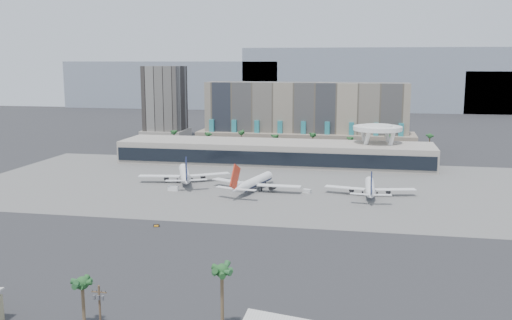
% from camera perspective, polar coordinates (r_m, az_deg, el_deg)
% --- Properties ---
extents(ground, '(900.00, 900.00, 0.00)m').
position_cam_1_polar(ground, '(207.88, -2.99, -5.64)').
color(ground, '#232326').
rests_on(ground, ground).
extents(apron_pad, '(260.00, 130.00, 0.06)m').
position_cam_1_polar(apron_pad, '(260.02, -0.07, -2.46)').
color(apron_pad, '#5B5B59').
rests_on(apron_pad, ground).
extents(mountain_ridge, '(680.00, 60.00, 70.00)m').
position_cam_1_polar(mountain_ridge, '(665.15, 9.24, 7.54)').
color(mountain_ridge, gray).
rests_on(mountain_ridge, ground).
extents(hotel, '(140.00, 30.00, 42.00)m').
position_cam_1_polar(hotel, '(372.78, 4.96, 3.87)').
color(hotel, gray).
rests_on(hotel, ground).
extents(office_tower, '(30.00, 30.00, 52.00)m').
position_cam_1_polar(office_tower, '(420.93, -9.07, 5.31)').
color(office_tower, black).
rests_on(office_tower, ground).
extents(terminal, '(170.00, 32.50, 14.50)m').
position_cam_1_polar(terminal, '(311.91, 1.85, 0.82)').
color(terminal, '#B5AC9F').
rests_on(terminal, ground).
extents(saucer_structure, '(26.00, 26.00, 21.89)m').
position_cam_1_polar(saucer_structure, '(312.61, 12.06, 2.84)').
color(saucer_structure, white).
rests_on(saucer_structure, ground).
extents(palm_row, '(157.80, 2.80, 13.10)m').
position_cam_1_polar(palm_row, '(344.83, 3.93, 2.34)').
color(palm_row, brown).
rests_on(palm_row, ground).
extents(utility_pole, '(3.20, 0.85, 12.00)m').
position_cam_1_polar(utility_pole, '(120.65, -15.37, -14.16)').
color(utility_pole, '#4C3826').
rests_on(utility_pole, ground).
extents(airliner_left, '(40.61, 41.94, 15.16)m').
position_cam_1_polar(airliner_left, '(266.12, -7.14, -1.41)').
color(airliner_left, white).
rests_on(airliner_left, ground).
extents(airliner_centre, '(41.00, 42.58, 14.93)m').
position_cam_1_polar(airliner_centre, '(246.61, -0.23, -2.25)').
color(airliner_centre, white).
rests_on(airliner_centre, ground).
extents(airliner_right, '(38.03, 39.12, 13.51)m').
position_cam_1_polar(airliner_right, '(242.92, 11.33, -2.72)').
color(airliner_right, white).
rests_on(airliner_right, ground).
extents(service_vehicle_a, '(4.66, 2.40, 2.24)m').
position_cam_1_polar(service_vehicle_a, '(249.80, -8.26, -2.82)').
color(service_vehicle_a, white).
rests_on(service_vehicle_a, ground).
extents(service_vehicle_b, '(3.91, 3.05, 1.77)m').
position_cam_1_polar(service_vehicle_b, '(243.85, 5.12, -3.12)').
color(service_vehicle_b, silver).
rests_on(service_vehicle_b, ground).
extents(taxiway_sign, '(2.01, 0.86, 0.92)m').
position_cam_1_polar(taxiway_sign, '(197.41, -9.93, -6.49)').
color(taxiway_sign, black).
rests_on(taxiway_sign, ground).
extents(near_palm_a, '(6.00, 6.00, 11.40)m').
position_cam_1_polar(near_palm_a, '(126.97, -16.96, -12.29)').
color(near_palm_a, brown).
rests_on(near_palm_a, ground).
extents(near_palm_b, '(6.00, 6.00, 15.03)m').
position_cam_1_polar(near_palm_b, '(118.38, -3.43, -11.67)').
color(near_palm_b, brown).
rests_on(near_palm_b, ground).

